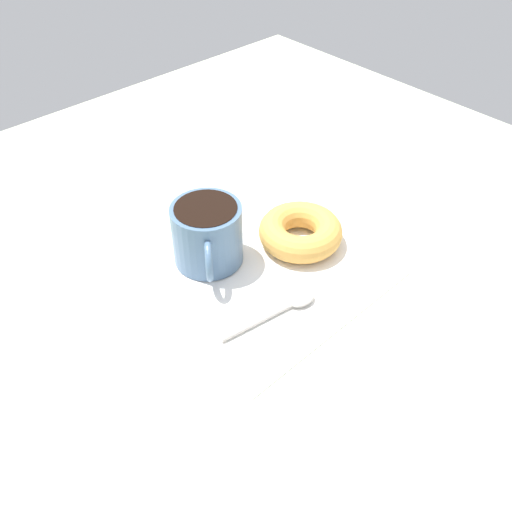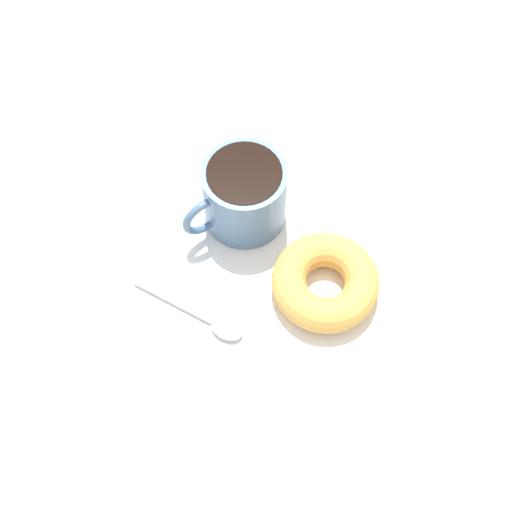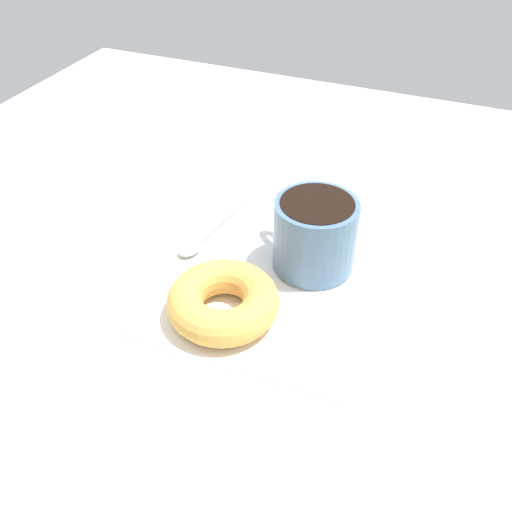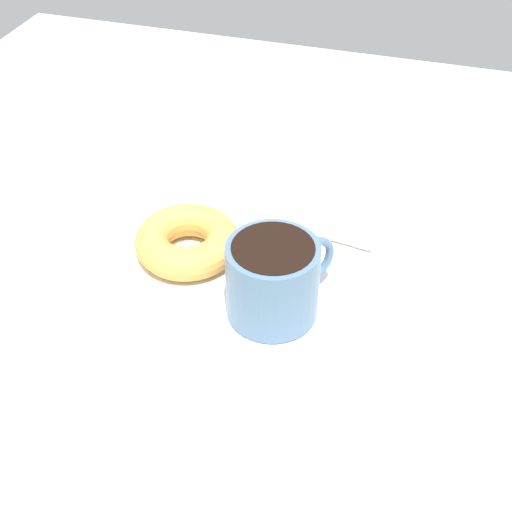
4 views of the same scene
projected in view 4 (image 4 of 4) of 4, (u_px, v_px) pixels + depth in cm
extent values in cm
cube|color=beige|center=(237.00, 273.00, 80.76)|extent=(120.00, 120.00, 2.00)
cube|color=white|center=(256.00, 271.00, 79.24)|extent=(29.68, 29.68, 0.30)
cylinder|color=slate|center=(272.00, 281.00, 71.41)|extent=(9.43, 9.43, 8.48)
cylinder|color=black|center=(273.00, 250.00, 68.82)|extent=(8.23, 8.23, 0.60)
torus|color=slate|center=(312.00, 261.00, 73.76)|extent=(5.06, 4.11, 5.65)
torus|color=gold|center=(188.00, 240.00, 80.17)|extent=(11.78, 11.78, 3.82)
ellipsoid|color=#B7B2A8|center=(278.00, 222.00, 85.16)|extent=(2.90, 3.91, 0.90)
cylinder|color=#B7B2A8|center=(329.00, 237.00, 83.15)|extent=(2.14, 10.73, 0.56)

